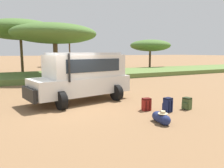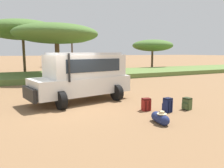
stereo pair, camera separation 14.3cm
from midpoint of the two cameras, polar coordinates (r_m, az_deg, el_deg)
ground_plane at (r=10.15m, az=-9.84°, el=-5.85°), size 320.00×320.00×0.00m
grass_bank at (r=21.37m, az=-18.52°, el=1.85°), size 120.00×7.00×0.44m
safari_vehicle at (r=11.10m, az=-7.21°, el=2.21°), size 5.48×3.31×2.44m
backpack_beside_front_wheel at (r=9.43m, az=9.32°, el=-5.31°), size 0.38×0.41×0.53m
backpack_cluster_center at (r=10.02m, az=19.37°, el=-4.90°), size 0.41×0.38×0.52m
backpack_near_rear_wheel at (r=9.36m, az=14.71°, el=-5.38°), size 0.34×0.39×0.60m
duffel_bag_low_black_case at (r=7.89m, az=13.00°, el=-8.67°), size 0.42×0.90×0.46m
acacia_tree_centre_back at (r=24.81m, az=-22.17°, el=12.91°), size 7.36×7.68×5.73m
acacia_tree_right_mid at (r=20.41m, az=-14.08°, el=12.60°), size 7.50×6.45×4.98m
acacia_tree_far_right at (r=39.96m, az=-10.37°, el=11.71°), size 6.50×5.94×5.84m
acacia_tree_distant_right at (r=33.23m, az=10.66°, el=9.85°), size 5.97×5.88×4.31m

